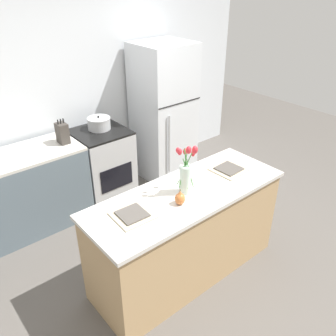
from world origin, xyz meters
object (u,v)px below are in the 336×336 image
Objects in this scene: flower_vase at (186,175)px; plate_setting_left at (132,215)px; stove_range at (103,165)px; cooking_pot at (99,123)px; refrigerator at (163,113)px; plate_setting_right at (229,169)px; pear_figurine at (180,198)px; knife_block at (62,133)px.

plate_setting_left is at bearing 178.07° from flower_vase.
cooking_pot is at bearing 59.30° from stove_range.
refrigerator reaches higher than plate_setting_left.
cooking_pot reaches higher than stove_range.
stove_range is 3.00× the size of plate_setting_right.
pear_figurine is at bearing -170.92° from plate_setting_right.
refrigerator is (0.95, 0.00, 0.44)m from stove_range.
flower_vase reaches higher than cooking_pot.
pear_figurine is at bearing -16.52° from plate_setting_left.
flower_vase is 0.58m from plate_setting_right.
flower_vase is 1.66m from cooking_pot.
cooking_pot is (0.03, 0.06, 0.51)m from stove_range.
knife_block is (-0.34, 1.57, -0.07)m from flower_vase.
pear_figurine is (-1.21, -1.69, 0.07)m from refrigerator.
knife_block reaches higher than stove_range.
refrigerator is 6.52× the size of knife_block.
knife_block reaches higher than cooking_pot.
refrigerator reaches higher than pear_figurine.
plate_setting_right is at bearing -74.39° from stove_range.
stove_range is 3.27× the size of knife_block.
plate_setting_left is at bearing -96.88° from knife_block.
flower_vase is 0.21m from pear_figurine.
plate_setting_right is (0.44, -1.58, 0.46)m from stove_range.
pear_figurine is (-0.15, -0.09, -0.12)m from flower_vase.
cooking_pot is 0.50m from knife_block.
pear_figurine is at bearing -98.82° from stove_range.
pear_figurine is at bearing -146.97° from flower_vase.
pear_figurine is 0.71m from plate_setting_right.
pear_figurine reaches higher than plate_setting_right.
flower_vase is at bearing -95.22° from cooking_pot.
knife_block is (-0.45, -0.02, 0.55)m from stove_range.
flower_vase is 1.67× the size of cooking_pot.
plate_setting_left is (-0.52, 0.02, -0.16)m from flower_vase.
flower_vase is (-0.12, -1.59, 0.62)m from stove_range.
pear_figurine is at bearing -99.63° from cooking_pot.
plate_setting_right is 1.10× the size of cooking_pot.
refrigerator is 1.93m from flower_vase.
plate_setting_right is (-0.51, -1.58, 0.02)m from refrigerator.
refrigerator is 3.93× the size of flower_vase.
refrigerator reaches higher than knife_block.
cooking_pot is (0.68, 1.63, 0.05)m from plate_setting_left.
stove_range is 3.29× the size of cooking_pot.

